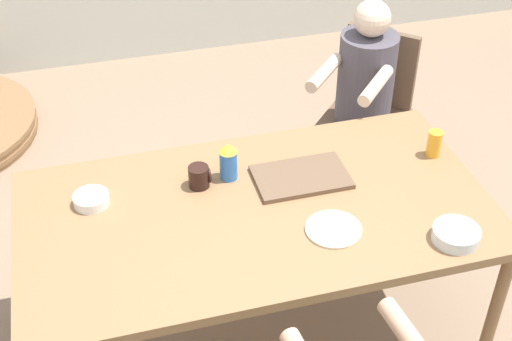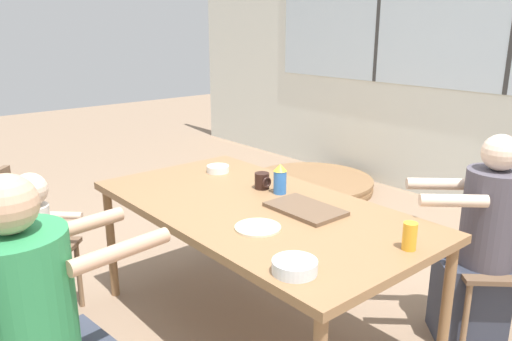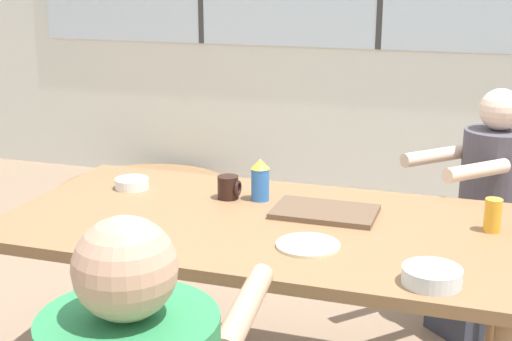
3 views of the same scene
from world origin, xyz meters
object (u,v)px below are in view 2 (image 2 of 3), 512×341
object	(u,v)px
coffee_mug	(262,181)
bowl_cereal	(295,267)
sippy_cup	(280,179)
juice_glass	(410,236)
chair_for_toddler	(12,238)
bowl_white_shallow	(218,169)
person_toddler	(41,249)
folded_table_stack	(312,184)
person_woman_green_shirt	(480,251)

from	to	relation	value
coffee_mug	bowl_cereal	bearing A→B (deg)	-33.91
sippy_cup	juice_glass	xyz separation A→B (m)	(0.85, -0.08, -0.03)
coffee_mug	chair_for_toddler	bearing A→B (deg)	-122.72
bowl_white_shallow	bowl_cereal	size ratio (longest dim) A/B	0.80
person_toddler	bowl_cereal	xyz separation A→B (m)	(1.43, 0.48, 0.31)
person_toddler	bowl_white_shallow	size ratio (longest dim) A/B	6.42
chair_for_toddler	bowl_cereal	bearing A→B (deg)	64.64
sippy_cup	juice_glass	size ratio (longest dim) A/B	1.42
person_toddler	bowl_white_shallow	xyz separation A→B (m)	(0.20, 1.02, 0.30)
juice_glass	bowl_cereal	size ratio (longest dim) A/B	0.68
chair_for_toddler	coffee_mug	distance (m)	1.37
bowl_cereal	folded_table_stack	xyz separation A→B (m)	(-2.10, 2.33, -0.69)
coffee_mug	juice_glass	size ratio (longest dim) A/B	0.78
person_woman_green_shirt	coffee_mug	world-z (taller)	person_woman_green_shirt
juice_glass	folded_table_stack	distance (m)	3.00
juice_glass	coffee_mug	bearing A→B (deg)	176.76
chair_for_toddler	bowl_cereal	size ratio (longest dim) A/B	5.05
person_toddler	bowl_cereal	world-z (taller)	person_toddler
sippy_cup	folded_table_stack	bearing A→B (deg)	128.75
juice_glass	bowl_white_shallow	distance (m)	1.39
person_woman_green_shirt	sippy_cup	size ratio (longest dim) A/B	6.74
person_toddler	chair_for_toddler	bearing A→B (deg)	-90.00
bowl_white_shallow	folded_table_stack	distance (m)	2.10
folded_table_stack	juice_glass	bearing A→B (deg)	-39.08
coffee_mug	bowl_cereal	world-z (taller)	coffee_mug
person_woman_green_shirt	juice_glass	xyz separation A→B (m)	(0.02, -0.69, 0.28)
person_woman_green_shirt	chair_for_toddler	bearing A→B (deg)	89.62
chair_for_toddler	bowl_white_shallow	xyz separation A→B (m)	(0.31, 1.13, 0.24)
person_woman_green_shirt	coffee_mug	size ratio (longest dim) A/B	12.31
person_toddler	sippy_cup	distance (m)	1.33
sippy_cup	person_toddler	bearing A→B (deg)	-125.47
juice_glass	chair_for_toddler	bearing A→B (deg)	-147.58
person_woman_green_shirt	person_toddler	distance (m)	2.29
coffee_mug	bowl_white_shallow	xyz separation A→B (m)	(-0.42, 0.00, -0.02)
juice_glass	folded_table_stack	bearing A→B (deg)	140.92
coffee_mug	bowl_cereal	size ratio (longest dim) A/B	0.53
bowl_white_shallow	bowl_cereal	xyz separation A→B (m)	(1.23, -0.55, 0.00)
folded_table_stack	bowl_white_shallow	bearing A→B (deg)	-63.85
person_woman_green_shirt	juice_glass	bearing A→B (deg)	134.50
chair_for_toddler	juice_glass	size ratio (longest dim) A/B	7.44
coffee_mug	sippy_cup	bearing A→B (deg)	9.64
bowl_white_shallow	folded_table_stack	xyz separation A→B (m)	(-0.87, 1.78, -0.68)
bowl_cereal	chair_for_toddler	bearing A→B (deg)	-159.18
chair_for_toddler	person_toddler	world-z (taller)	person_toddler
sippy_cup	bowl_white_shallow	distance (m)	0.54
bowl_white_shallow	person_toddler	bearing A→B (deg)	-101.29
chair_for_toddler	coffee_mug	size ratio (longest dim) A/B	9.56
sippy_cup	bowl_cereal	size ratio (longest dim) A/B	0.97
person_toddler	juice_glass	distance (m)	1.89
juice_glass	sippy_cup	bearing A→B (deg)	174.92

